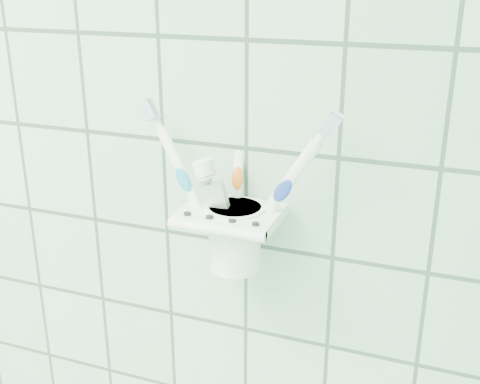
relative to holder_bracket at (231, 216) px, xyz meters
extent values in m
cube|color=white|center=(0.00, 0.04, -0.01)|extent=(0.04, 0.02, 0.03)
cube|color=white|center=(0.00, 0.00, 0.00)|extent=(0.11, 0.08, 0.01)
cylinder|color=white|center=(0.00, -0.04, 0.00)|extent=(0.11, 0.01, 0.01)
cylinder|color=black|center=(-0.04, -0.03, 0.01)|extent=(0.01, 0.01, 0.00)
cylinder|color=black|center=(-0.01, -0.03, 0.01)|extent=(0.01, 0.01, 0.00)
cylinder|color=black|center=(0.01, -0.03, 0.01)|extent=(0.01, 0.01, 0.00)
cylinder|color=black|center=(0.04, -0.03, 0.01)|extent=(0.01, 0.01, 0.00)
cylinder|color=white|center=(0.00, 0.00, -0.03)|extent=(0.06, 0.06, 0.08)
cylinder|color=white|center=(0.00, 0.00, 0.01)|extent=(0.07, 0.07, 0.01)
cylinder|color=black|center=(0.00, 0.00, 0.01)|extent=(0.05, 0.05, 0.00)
cylinder|color=white|center=(-0.01, 0.00, 0.03)|extent=(0.09, 0.03, 0.15)
cylinder|color=white|center=(-0.01, 0.00, 0.12)|extent=(0.02, 0.01, 0.02)
cube|color=silver|center=(-0.01, -0.01, 0.14)|extent=(0.02, 0.01, 0.03)
cube|color=white|center=(-0.01, 0.00, 0.14)|extent=(0.02, 0.01, 0.03)
ellipsoid|color=teal|center=(-0.01, 0.00, 0.05)|extent=(0.03, 0.01, 0.03)
cylinder|color=white|center=(0.00, 0.01, 0.02)|extent=(0.02, 0.06, 0.14)
cylinder|color=white|center=(0.00, 0.01, 0.10)|extent=(0.01, 0.02, 0.02)
cube|color=silver|center=(0.00, 0.00, 0.12)|extent=(0.01, 0.02, 0.02)
cube|color=white|center=(0.00, 0.01, 0.12)|extent=(0.01, 0.01, 0.02)
ellipsoid|color=orange|center=(0.00, 0.00, 0.04)|extent=(0.02, 0.02, 0.03)
cylinder|color=white|center=(0.00, 0.02, 0.03)|extent=(0.11, 0.03, 0.16)
cylinder|color=white|center=(0.00, 0.02, 0.13)|extent=(0.02, 0.01, 0.03)
cube|color=silver|center=(0.00, 0.01, 0.15)|extent=(0.02, 0.01, 0.03)
cube|color=white|center=(0.00, 0.02, 0.15)|extent=(0.03, 0.01, 0.03)
ellipsoid|color=#1E38A5|center=(0.00, 0.01, 0.05)|extent=(0.03, 0.01, 0.03)
cube|color=silver|center=(0.00, 0.00, -0.01)|extent=(0.06, 0.02, 0.10)
cube|color=silver|center=(0.00, 0.00, -0.05)|extent=(0.04, 0.01, 0.02)
cone|color=silver|center=(0.00, 0.00, 0.05)|extent=(0.03, 0.03, 0.02)
cylinder|color=white|center=(0.00, 0.00, 0.06)|extent=(0.03, 0.03, 0.03)
camera|label=1|loc=(0.23, -0.58, 0.27)|focal=45.00mm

